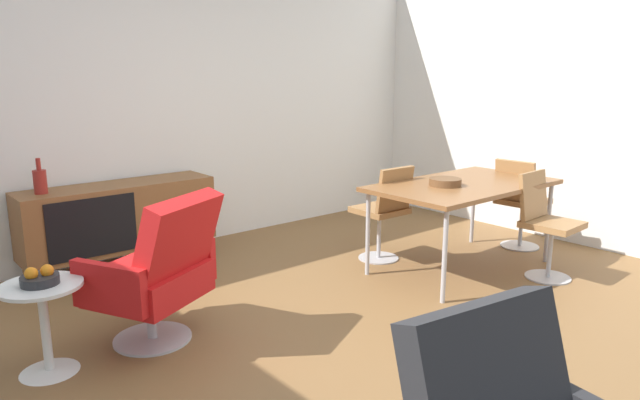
# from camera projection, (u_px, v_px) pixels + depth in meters

# --- Properties ---
(ground_plane) EXTENTS (8.32, 8.32, 0.00)m
(ground_plane) POSITION_uv_depth(u_px,v_px,m) (344.00, 341.00, 3.61)
(ground_plane) COLOR brown
(wall_back) EXTENTS (6.80, 0.12, 2.80)m
(wall_back) POSITION_uv_depth(u_px,v_px,m) (153.00, 99.00, 5.25)
(wall_back) COLOR white
(wall_back) RESTS_ON ground_plane
(wall_right) EXTENTS (0.12, 5.60, 2.80)m
(wall_right) POSITION_uv_depth(u_px,v_px,m) (602.00, 99.00, 5.32)
(wall_right) COLOR white
(wall_right) RESTS_ON ground_plane
(sideboard) EXTENTS (1.60, 0.45, 0.72)m
(sideboard) POSITION_uv_depth(u_px,v_px,m) (119.00, 216.00, 4.91)
(sideboard) COLOR brown
(sideboard) RESTS_ON ground_plane
(vase_cobalt) EXTENTS (0.10, 0.10, 0.28)m
(vase_cobalt) POSITION_uv_depth(u_px,v_px,m) (40.00, 181.00, 4.46)
(vase_cobalt) COLOR maroon
(vase_cobalt) RESTS_ON sideboard
(dining_table) EXTENTS (1.60, 0.90, 0.74)m
(dining_table) POSITION_uv_depth(u_px,v_px,m) (463.00, 188.00, 4.80)
(dining_table) COLOR brown
(dining_table) RESTS_ON ground_plane
(wooden_bowl_on_table) EXTENTS (0.26, 0.26, 0.06)m
(wooden_bowl_on_table) POSITION_uv_depth(u_px,v_px,m) (445.00, 182.00, 4.68)
(wooden_bowl_on_table) COLOR brown
(wooden_bowl_on_table) RESTS_ON dining_table
(dining_chair_front_right) EXTENTS (0.42, 0.44, 0.86)m
(dining_chair_front_right) POSITION_uv_depth(u_px,v_px,m) (545.00, 221.00, 4.65)
(dining_chair_front_right) COLOR #9E7042
(dining_chair_front_right) RESTS_ON ground_plane
(dining_chair_far_end) EXTENTS (0.45, 0.42, 0.86)m
(dining_chair_far_end) POSITION_uv_depth(u_px,v_px,m) (520.00, 200.00, 5.41)
(dining_chair_far_end) COLOR #9E7042
(dining_chair_far_end) RESTS_ON ground_plane
(dining_chair_back_left) EXTENTS (0.41, 0.43, 0.86)m
(dining_chair_back_left) POSITION_uv_depth(u_px,v_px,m) (384.00, 209.00, 5.05)
(dining_chair_back_left) COLOR #9E7042
(dining_chair_back_left) RESTS_ON ground_plane
(lounge_chair_red) EXTENTS (0.87, 0.85, 0.95)m
(lounge_chair_red) POSITION_uv_depth(u_px,v_px,m) (157.00, 271.00, 3.50)
(lounge_chair_red) COLOR red
(lounge_chair_red) RESTS_ON ground_plane
(side_table_round) EXTENTS (0.44, 0.44, 0.52)m
(side_table_round) POSITION_uv_depth(u_px,v_px,m) (44.00, 318.00, 3.18)
(side_table_round) COLOR white
(side_table_round) RESTS_ON ground_plane
(fruit_bowl) EXTENTS (0.20, 0.20, 0.11)m
(fruit_bowl) POSITION_uv_depth(u_px,v_px,m) (40.00, 278.00, 3.12)
(fruit_bowl) COLOR #262628
(fruit_bowl) RESTS_ON side_table_round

